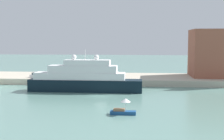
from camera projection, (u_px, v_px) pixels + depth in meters
The scene contains 9 objects.
ground at pixel (101, 96), 72.51m from camera, with size 400.00×400.00×0.00m, color slate.
quay_dock at pixel (112, 79), 98.18m from camera, with size 110.00×19.99×1.77m, color #B7AD99.
large_yacht at pixel (84, 79), 79.22m from camera, with size 28.81×4.72×10.75m.
small_motorboat at pixel (123, 109), 54.77m from camera, with size 4.53×1.76×2.87m.
work_barge at pixel (39, 87), 85.10m from camera, with size 5.33×1.89×0.69m, color silver.
harbor_building at pixel (221, 53), 96.01m from camera, with size 18.06×14.00×14.52m, color #93513D.
parked_car at pixel (37, 75), 93.76m from camera, with size 4.34×1.79×1.54m.
person_figure at pixel (54, 74), 94.69m from camera, with size 0.36×0.36×1.78m.
mooring_bollard at pixel (118, 78), 89.02m from camera, with size 0.50×0.50×0.63m, color black.
Camera 1 is at (9.70, -70.97, 13.10)m, focal length 50.00 mm.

